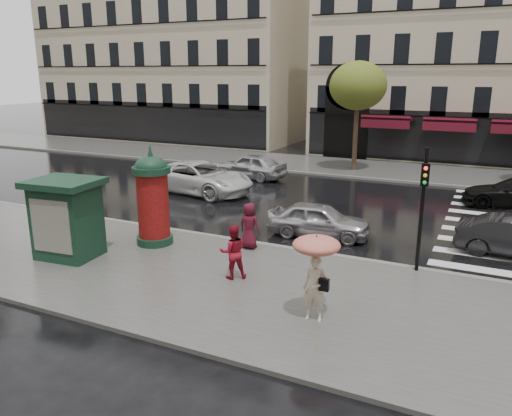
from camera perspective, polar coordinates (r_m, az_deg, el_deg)
The scene contains 17 objects.
ground at distance 14.65m, azimuth 0.32°, elevation -8.71°, with size 160.00×160.00×0.00m, color black.
near_sidewalk at distance 14.22m, azimuth -0.55°, elevation -9.23°, with size 90.00×7.00×0.12m, color #474744.
far_sidewalk at distance 32.18m, azimuth 14.99°, elevation 4.15°, with size 90.00×6.00×0.12m, color #474744.
near_kerb at distance 17.19m, azimuth 4.62°, elevation -4.81°, with size 90.00×0.25×0.14m, color slate.
far_kerb at distance 29.28m, azimuth 13.86°, elevation 3.19°, with size 90.00×0.25×0.14m, color slate.
zebra_crossing at distance 22.51m, azimuth 25.38°, elevation -1.59°, with size 3.60×11.75×0.01m, color silver.
bldg_far_left at distance 50.70m, azimuth -8.23°, elevation 21.14°, with size 24.00×14.00×22.90m.
tree_far_left at distance 31.10m, azimuth 11.57°, elevation 13.48°, with size 3.40×3.40×6.64m.
woman_umbrella at distance 11.96m, azimuth 6.87°, elevation -6.37°, with size 1.14×1.14×2.19m.
woman_red at distance 14.52m, azimuth -2.65°, elevation -5.01°, with size 0.78×0.61×1.61m, color maroon.
man_burgundy at distance 16.97m, azimuth -0.77°, elevation -2.03°, with size 0.78×0.50×1.59m, color #4C0F1D.
morris_column at distance 17.57m, azimuth -11.73°, elevation 1.25°, with size 1.30×1.30×3.51m.
traffic_light at distance 15.35m, azimuth 18.53°, elevation 1.04°, with size 0.26×0.36×3.75m.
newsstand at distance 17.15m, azimuth -20.79°, elevation -1.03°, with size 2.29×1.99×2.57m.
car_silver at distance 18.71m, azimuth 7.20°, elevation -1.35°, with size 1.53×3.81×1.30m, color #B7B7BC.
car_white at distance 25.53m, azimuth -6.52°, elevation 3.49°, with size 2.66×5.76×1.60m, color silver.
car_far_silver at distance 28.98m, azimuth -0.59°, elevation 4.83°, with size 1.71×4.25×1.45m, color silver.
Camera 1 is at (5.72, -12.11, 5.94)m, focal length 35.00 mm.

